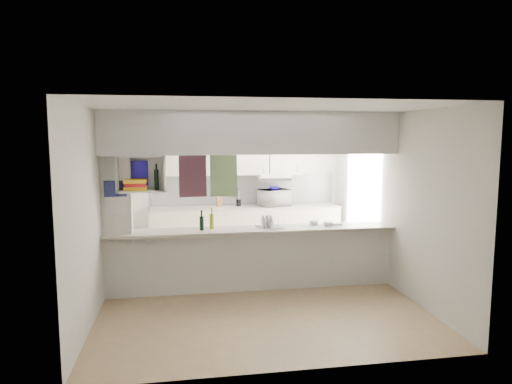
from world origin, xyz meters
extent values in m
plane|color=#9C805B|center=(0.00, 0.00, 0.00)|extent=(4.80, 4.80, 0.00)
plane|color=white|center=(0.00, 0.00, 2.60)|extent=(4.80, 4.80, 0.00)
plane|color=silver|center=(0.00, 2.40, 1.30)|extent=(4.20, 0.00, 4.20)
plane|color=silver|center=(-2.10, 0.00, 1.30)|extent=(0.00, 4.80, 4.80)
plane|color=silver|center=(2.10, 0.00, 1.30)|extent=(0.00, 4.80, 4.80)
cube|color=silver|center=(0.00, 0.00, 0.44)|extent=(4.20, 0.15, 0.88)
cube|color=#ABA297|center=(0.00, 0.00, 0.90)|extent=(4.20, 0.50, 0.04)
cube|color=white|center=(0.00, 0.00, 2.30)|extent=(4.20, 0.50, 0.60)
cube|color=silver|center=(-1.90, 0.00, 1.30)|extent=(0.40, 0.18, 2.60)
cube|color=#191E4C|center=(-1.90, -0.10, 1.55)|extent=(0.30, 0.01, 0.22)
cube|color=white|center=(-1.90, -0.10, 1.32)|extent=(0.30, 0.01, 0.24)
cube|color=black|center=(-0.85, 0.22, 1.68)|extent=(0.40, 0.02, 0.62)
cube|color=#1C787F|center=(-0.40, 0.22, 1.68)|extent=(0.40, 0.02, 0.62)
cube|color=white|center=(-1.55, -0.10, 1.51)|extent=(0.65, 0.35, 0.02)
cube|color=white|center=(-1.55, -0.10, 1.99)|extent=(0.65, 0.35, 0.02)
cube|color=white|center=(-1.55, 0.06, 1.75)|extent=(0.65, 0.02, 0.50)
cube|color=white|center=(-1.86, -0.10, 1.75)|extent=(0.02, 0.35, 0.50)
cube|color=white|center=(-1.24, -0.10, 1.75)|extent=(0.02, 0.35, 0.50)
cube|color=gold|center=(-1.63, -0.10, 1.55)|extent=(0.30, 0.24, 0.05)
cube|color=red|center=(-1.63, -0.10, 1.60)|extent=(0.28, 0.22, 0.05)
cube|color=gold|center=(-1.63, -0.10, 1.65)|extent=(0.30, 0.24, 0.05)
cube|color=#160D93|center=(-1.60, 0.02, 1.75)|extent=(0.26, 0.02, 0.34)
cylinder|color=black|center=(-1.35, -0.10, 1.67)|extent=(0.06, 0.06, 0.28)
cube|color=beige|center=(0.20, 2.10, 0.45)|extent=(3.60, 0.60, 0.90)
cube|color=#ABA297|center=(0.20, 2.10, 0.91)|extent=(3.60, 0.63, 0.03)
cube|color=silver|center=(0.20, 2.38, 1.22)|extent=(3.60, 0.03, 0.60)
cube|color=beige|center=(0.00, 2.23, 1.88)|extent=(2.62, 0.34, 0.72)
cube|color=white|center=(0.75, 2.16, 1.48)|extent=(0.60, 0.46, 0.12)
cube|color=silver|center=(0.75, 1.93, 1.45)|extent=(0.60, 0.02, 0.05)
imported|color=white|center=(0.76, 2.09, 1.08)|extent=(0.66, 0.54, 0.32)
imported|color=#160D93|center=(0.74, 2.05, 1.26)|extent=(0.22, 0.22, 0.05)
cube|color=silver|center=(0.25, 0.00, 0.93)|extent=(0.40, 0.32, 0.01)
cylinder|color=white|center=(0.16, -0.01, 1.03)|extent=(0.03, 0.19, 0.19)
cylinder|color=white|center=(0.21, 0.00, 1.03)|extent=(0.03, 0.19, 0.19)
cylinder|color=white|center=(0.27, 0.01, 1.03)|extent=(0.03, 0.19, 0.19)
imported|color=white|center=(0.25, -0.05, 0.98)|extent=(0.14, 0.14, 0.10)
cylinder|color=black|center=(-0.74, -0.01, 1.02)|extent=(0.06, 0.06, 0.20)
cylinder|color=black|center=(-0.74, -0.01, 1.17)|extent=(0.02, 0.02, 0.09)
cylinder|color=olive|center=(-0.59, 0.07, 1.03)|extent=(0.06, 0.06, 0.21)
cylinder|color=olive|center=(-0.59, 0.07, 1.18)|extent=(0.02, 0.02, 0.09)
cylinder|color=silver|center=(0.96, 0.11, 0.95)|extent=(0.13, 0.13, 0.07)
cube|color=silver|center=(1.15, 0.01, 0.95)|extent=(0.13, 0.10, 0.06)
cube|color=black|center=(1.31, 0.04, 0.93)|extent=(0.14, 0.07, 0.01)
cylinder|color=black|center=(0.07, 2.15, 0.99)|extent=(0.09, 0.09, 0.13)
cube|color=brown|center=(-0.31, 2.18, 1.01)|extent=(0.10, 0.09, 0.18)
camera|label=1|loc=(-1.02, -6.45, 2.26)|focal=32.00mm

